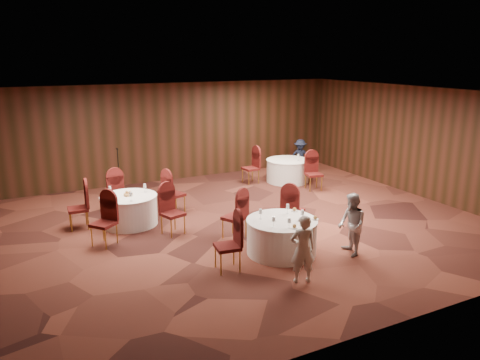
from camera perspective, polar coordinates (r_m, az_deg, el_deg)
name	(u,v)px	position (r m, az deg, el deg)	size (l,w,h in m)	color
ground	(236,226)	(11.54, -0.44, -5.63)	(12.00, 12.00, 0.00)	black
room_shell	(236,147)	(11.00, -0.46, 3.99)	(12.00, 12.00, 12.00)	silver
table_main	(282,236)	(9.95, 5.09, -6.83)	(1.49, 1.49, 0.74)	silver
table_left	(129,210)	(11.85, -13.35, -3.56)	(1.38, 1.38, 0.74)	silver
table_right	(288,170)	(15.53, 5.84, 1.17)	(1.42, 1.42, 0.74)	silver
chairs_main	(253,223)	(10.29, 1.65, -5.29)	(2.96, 2.08, 1.00)	#3D0D0C
chairs_left	(129,206)	(11.77, -13.37, -3.05)	(3.06, 2.98, 1.00)	#3D0D0C
chairs_right	(281,171)	(14.90, 5.07, 1.09)	(1.97, 2.16, 1.00)	#3D0D0C
tabletop_main	(291,216)	(9.77, 6.23, -4.34)	(1.11, 1.03, 0.22)	silver
tabletop_left	(128,193)	(11.72, -13.45, -1.50)	(0.90, 0.82, 0.22)	silver
tabletop_right	(298,156)	(15.30, 7.12, 2.93)	(0.08, 0.08, 0.22)	silver
mic_stand	(120,184)	(14.13, -14.47, -0.43)	(0.24, 0.24, 1.48)	black
woman_a	(303,249)	(8.67, 7.65, -8.34)	(0.47, 0.31, 1.30)	silver
woman_b	(352,225)	(10.01, 13.45, -5.32)	(0.64, 0.50, 1.32)	#B6B5BA
man_c	(300,157)	(16.56, 7.33, 2.84)	(0.79, 0.45, 1.22)	black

